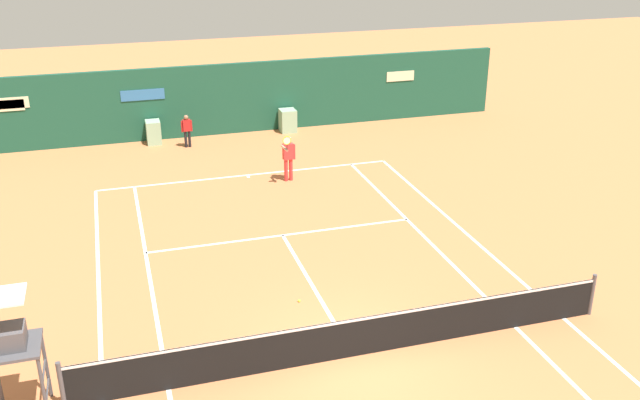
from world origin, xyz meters
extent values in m
plane|color=#C67042|center=(0.00, 0.00, 0.00)|extent=(80.00, 80.00, 0.00)
cube|color=white|center=(0.00, 11.70, 0.00)|extent=(10.60, 0.10, 0.01)
cube|color=white|center=(-4.00, 0.00, 0.00)|extent=(0.10, 23.40, 0.01)
cube|color=white|center=(4.00, 0.00, 0.00)|extent=(0.10, 23.40, 0.01)
cube|color=white|center=(5.30, 0.00, 0.00)|extent=(0.10, 23.40, 0.01)
cube|color=white|center=(0.00, 6.40, 0.00)|extent=(8.00, 0.10, 0.01)
cube|color=white|center=(0.00, 3.20, 0.00)|extent=(0.10, 6.40, 0.01)
cube|color=white|center=(0.00, 11.55, 0.00)|extent=(0.10, 0.24, 0.01)
cylinder|color=#4C4C51|center=(-6.00, 0.00, 0.53)|extent=(0.10, 0.10, 1.07)
cylinder|color=#4C4C51|center=(6.00, 0.00, 0.53)|extent=(0.10, 0.10, 1.07)
cube|color=black|center=(0.00, 0.00, 0.47)|extent=(12.00, 0.03, 0.95)
cube|color=white|center=(0.00, 0.00, 0.92)|extent=(12.00, 0.04, 0.06)
cube|color=#194C38|center=(0.00, 17.00, 1.49)|extent=(25.00, 0.24, 2.99)
cube|color=beige|center=(8.08, 16.86, 1.98)|extent=(1.31, 0.02, 0.44)
cube|color=beige|center=(-8.56, 16.86, 1.91)|extent=(1.75, 0.02, 0.44)
cube|color=#2D6BA8|center=(-3.18, 16.86, 1.96)|extent=(1.74, 0.02, 0.44)
cube|color=#8CB793|center=(-2.92, 16.45, 0.48)|extent=(0.57, 0.70, 0.96)
cube|color=#8CB793|center=(2.75, 16.45, 0.49)|extent=(0.66, 0.70, 0.98)
cylinder|color=#47474C|center=(-6.27, 0.47, 0.76)|extent=(0.07, 0.07, 1.52)
cylinder|color=#47474C|center=(-6.27, -0.43, 0.76)|extent=(0.07, 0.07, 1.52)
cylinder|color=#47474C|center=(-6.27, 0.02, 0.46)|extent=(0.04, 0.81, 0.04)
cylinder|color=#47474C|center=(-6.27, 0.02, 0.91)|extent=(0.04, 0.81, 0.04)
cube|color=#47474C|center=(-6.72, 0.02, 1.55)|extent=(1.00, 1.00, 0.06)
cube|color=#4C4C51|center=(-6.72, 0.02, 1.78)|extent=(0.52, 0.56, 0.40)
cube|color=white|center=(-6.72, 0.02, 2.63)|extent=(0.76, 0.80, 0.04)
cylinder|color=red|center=(1.40, 10.76, 0.40)|extent=(0.13, 0.13, 0.81)
cylinder|color=red|center=(1.22, 10.75, 0.40)|extent=(0.13, 0.13, 0.81)
cube|color=red|center=(1.31, 10.75, 1.09)|extent=(0.38, 0.23, 0.57)
sphere|color=tan|center=(1.31, 10.75, 1.48)|extent=(0.22, 0.22, 0.22)
cylinder|color=white|center=(1.31, 10.75, 1.57)|extent=(0.21, 0.21, 0.06)
cylinder|color=red|center=(1.53, 10.77, 1.05)|extent=(0.08, 0.08, 0.55)
cylinder|color=tan|center=(1.11, 10.46, 1.32)|extent=(0.13, 0.55, 0.08)
cylinder|color=black|center=(1.13, 10.19, 1.43)|extent=(0.03, 0.03, 0.22)
torus|color=yellow|center=(1.13, 10.19, 1.68)|extent=(0.30, 0.05, 0.30)
cylinder|color=silver|center=(1.13, 10.19, 1.68)|extent=(0.26, 0.03, 0.26)
cylinder|color=black|center=(-1.57, 15.58, 0.34)|extent=(0.11, 0.11, 0.68)
cylinder|color=black|center=(-1.73, 15.57, 0.34)|extent=(0.11, 0.11, 0.68)
cube|color=#AD1E1E|center=(-1.65, 15.57, 0.92)|extent=(0.31, 0.18, 0.47)
sphere|color=#8C664C|center=(-1.65, 15.57, 1.25)|extent=(0.19, 0.19, 0.19)
cylinder|color=#AD1E1E|center=(-1.46, 15.58, 0.88)|extent=(0.07, 0.07, 0.46)
cylinder|color=#AD1E1E|center=(-1.84, 15.56, 0.88)|extent=(0.07, 0.07, 0.46)
sphere|color=#CCE033|center=(-0.54, 2.55, 0.03)|extent=(0.07, 0.07, 0.07)
camera|label=1|loc=(-4.49, -12.30, 9.17)|focal=40.09mm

